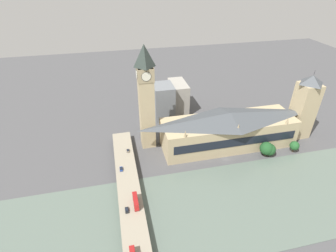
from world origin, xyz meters
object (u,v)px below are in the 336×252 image
(road_bridge, at_px, (133,217))
(car_northbound_mid, at_px, (121,169))
(victoria_tower, at_px, (304,107))
(car_southbound_mid, at_px, (128,151))
(car_northbound_tail, at_px, (127,210))
(clock_tower, at_px, (146,96))
(parliament_hall, at_px, (228,129))
(double_decker_bus_mid, at_px, (136,201))

(road_bridge, relative_size, car_northbound_mid, 37.98)
(victoria_tower, height_order, car_northbound_mid, victoria_tower)
(road_bridge, height_order, car_southbound_mid, car_southbound_mid)
(victoria_tower, bearing_deg, car_northbound_mid, 97.37)
(victoria_tower, distance_m, car_northbound_tail, 156.15)
(car_southbound_mid, bearing_deg, clock_tower, -50.91)
(victoria_tower, xyz_separation_m, car_northbound_tail, (-53.71, 145.35, -19.27))
(car_northbound_mid, height_order, car_southbound_mid, car_southbound_mid)
(clock_tower, height_order, car_northbound_mid, clock_tower)
(road_bridge, height_order, car_northbound_tail, car_northbound_tail)
(victoria_tower, relative_size, car_northbound_tail, 13.81)
(parliament_hall, relative_size, road_bridge, 0.61)
(road_bridge, height_order, car_northbound_mid, car_northbound_mid)
(clock_tower, xyz_separation_m, car_southbound_mid, (-13.90, 17.11, -35.36))
(road_bridge, xyz_separation_m, car_southbound_mid, (57.52, -3.06, 1.80))
(parliament_hall, xyz_separation_m, road_bridge, (-57.46, 80.39, -9.17))
(road_bridge, bearing_deg, victoria_tower, -68.04)
(parliament_hall, relative_size, double_decker_bus_mid, 9.58)
(road_bridge, xyz_separation_m, car_northbound_tail, (3.81, 2.67, 1.82))
(road_bridge, xyz_separation_m, double_decker_bus_mid, (7.23, -2.74, 3.89))
(road_bridge, relative_size, car_northbound_tail, 40.90)
(clock_tower, distance_m, double_decker_bus_mid, 74.37)
(parliament_hall, bearing_deg, car_northbound_mid, 102.69)
(car_northbound_tail, height_order, car_southbound_mid, car_northbound_tail)
(car_northbound_mid, bearing_deg, car_southbound_mid, -18.28)
(car_northbound_mid, bearing_deg, car_northbound_tail, -179.18)
(double_decker_bus_mid, xyz_separation_m, car_northbound_tail, (-3.42, 5.42, -2.06))
(double_decker_bus_mid, relative_size, car_northbound_tail, 2.62)
(parliament_hall, height_order, victoria_tower, victoria_tower)
(clock_tower, xyz_separation_m, victoria_tower, (-13.90, -122.51, -16.07))
(car_northbound_mid, height_order, car_northbound_tail, car_northbound_tail)
(road_bridge, bearing_deg, clock_tower, -15.77)
(parliament_hall, xyz_separation_m, car_southbound_mid, (0.06, 77.33, -7.37))
(parliament_hall, xyz_separation_m, clock_tower, (13.96, 60.22, 27.99))
(victoria_tower, bearing_deg, road_bridge, 111.96)
(clock_tower, bearing_deg, car_northbound_mid, 144.54)
(car_northbound_tail, xyz_separation_m, car_southbound_mid, (53.71, -5.73, -0.02))
(parliament_hall, distance_m, clock_tower, 67.86)
(double_decker_bus_mid, bearing_deg, clock_tower, -15.19)
(clock_tower, bearing_deg, car_northbound_tail, 161.33)
(car_southbound_mid, bearing_deg, victoria_tower, -90.00)
(road_bridge, distance_m, car_northbound_tail, 5.00)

